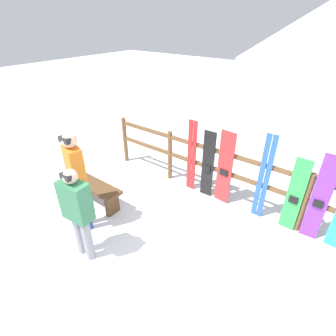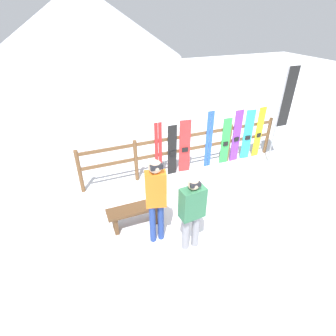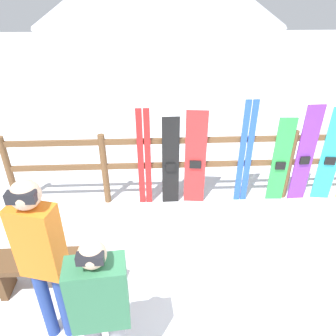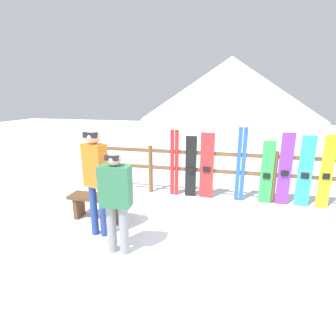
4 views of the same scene
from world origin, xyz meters
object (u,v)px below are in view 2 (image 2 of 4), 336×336
Objects in this scene: snowboard_green at (225,141)px; snowboard_black_stripe at (172,151)px; bench at (134,213)px; snowboard_red at (185,147)px; snowboard_cyan at (248,135)px; person_orange at (156,195)px; ski_pair_blue at (209,140)px; snowboard_yellow at (259,133)px; snowboard_purple at (236,137)px; ski_pair_red at (158,151)px; person_plaid_green at (192,210)px; rental_flag at (284,106)px.

snowboard_black_stripe is at bearing 180.00° from snowboard_green.
bench is 2.51m from snowboard_red.
snowboard_black_stripe is 2.41m from snowboard_cyan.
person_orange is 3.17m from ski_pair_blue.
ski_pair_blue is 1.07× the size of snowboard_yellow.
snowboard_cyan is at bearing -0.01° from snowboard_purple.
ski_pair_red is (1.13, 1.61, 0.44)m from bench.
bench is at bearing -133.27° from snowboard_black_stripe.
snowboard_green is (2.87, 2.14, -0.40)m from person_orange.
ski_pair_red reaches higher than bench.
person_plaid_green is 2.57m from ski_pair_red.
snowboard_black_stripe is at bearing -180.00° from snowboard_yellow.
snowboard_purple reaches higher than ski_pair_red.
bench is 3.57m from snowboard_green.
snowboard_purple is (0.91, -0.00, -0.05)m from ski_pair_blue.
ski_pair_blue is (1.11, 0.00, 0.12)m from snowboard_black_stripe.
ski_pair_red reaches higher than snowboard_red.
rental_flag is at bearing -8.54° from snowboard_black_stripe.
snowboard_yellow is (0.79, -0.00, -0.01)m from snowboard_purple.
snowboard_green is at bearing -179.99° from snowboard_yellow.
snowboard_red is 1.29m from snowboard_green.
ski_pair_red is 0.39m from snowboard_black_stripe.
snowboard_red is at bearing 0.01° from snowboard_black_stripe.
rental_flag is (1.05, -0.46, 0.92)m from snowboard_purple.
ski_pair_blue is (2.32, 2.14, -0.26)m from person_orange.
snowboard_black_stripe reaches higher than snowboard_green.
ski_pair_red is 0.99× the size of snowboard_purple.
rental_flag is at bearing -23.69° from snowboard_purple.
person_plaid_green is at bearing -112.38° from snowboard_red.
snowboard_green is 0.91× the size of snowboard_cyan.
snowboard_cyan is (1.30, -0.00, -0.07)m from ski_pair_blue.
person_orange is at bearing -137.22° from ski_pair_blue.
snowboard_black_stripe is 0.86× the size of ski_pair_blue.
person_orange reaches higher than bench.
person_orange is at bearing -111.04° from ski_pair_red.
person_plaid_green is 1.09× the size of snowboard_black_stripe.
snowboard_black_stripe is at bearing -179.99° from snowboard_red.
bench is 0.71× the size of person_plaid_green.
person_plaid_green reaches higher than ski_pair_red.
snowboard_cyan is at bearing 22.30° from bench.
person_plaid_green is 3.46m from snowboard_green.
snowboard_black_stripe is (1.21, 2.14, -0.38)m from person_orange.
rental_flag is (2.69, -0.46, 0.95)m from snowboard_red.
person_orange is 1.16× the size of snowboard_yellow.
snowboard_yellow reaches higher than snowboard_red.
snowboard_black_stripe is at bearing 60.49° from person_orange.
person_plaid_green is at bearing -37.38° from person_orange.
ski_pair_red is at bearing 179.90° from snowboard_green.
ski_pair_red is at bearing 83.38° from person_plaid_green.
ski_pair_red is at bearing 68.96° from person_orange.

